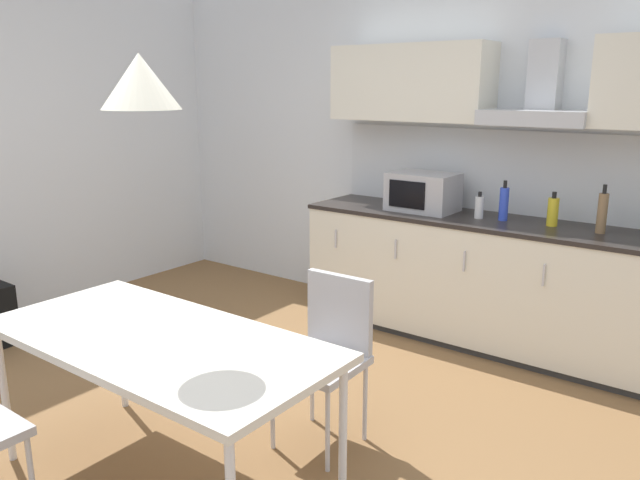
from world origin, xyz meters
name	(u,v)px	position (x,y,z in m)	size (l,w,h in m)	color
ground_plane	(203,438)	(0.00, 0.00, -0.01)	(7.70, 7.23, 0.02)	brown
wall_back	(428,144)	(0.00, 2.46, 1.36)	(6.16, 0.10, 2.73)	silver
kitchen_counter	(517,287)	(0.91, 2.10, 0.46)	(3.17, 0.64, 0.91)	#333333
backsplash_tile	(540,175)	(0.91, 2.40, 1.20)	(3.15, 0.02, 0.59)	silver
upper_wall_cabinets	(541,84)	(0.91, 2.24, 1.82)	(3.15, 0.40, 0.55)	silver
microwave	(423,192)	(0.16, 2.10, 1.05)	(0.48, 0.35, 0.28)	#ADADB2
bottle_yellow	(553,211)	(1.09, 2.15, 1.00)	(0.07, 0.07, 0.23)	yellow
bottle_brown	(602,213)	(1.40, 2.12, 1.04)	(0.06, 0.06, 0.31)	brown
bottle_white	(479,207)	(0.60, 2.09, 0.99)	(0.06, 0.06, 0.19)	white
bottle_blue	(504,203)	(0.76, 2.12, 1.02)	(0.06, 0.06, 0.28)	blue
dining_table	(158,345)	(0.16, -0.37, 0.69)	(1.65, 0.78, 0.74)	silver
chair_far_right	(329,343)	(0.53, 0.40, 0.53)	(0.41, 0.41, 0.87)	#B2B2B7
pendant_lamp	(140,81)	(0.16, -0.37, 1.82)	(0.32, 0.32, 0.22)	silver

